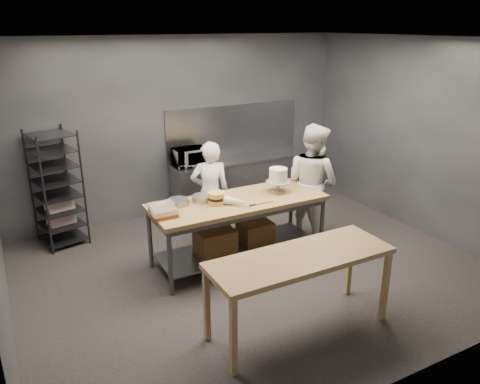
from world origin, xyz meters
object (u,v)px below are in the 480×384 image
object	(u,v)px
near_counter	(301,263)
speed_rack	(57,189)
frosted_cake_stand	(278,177)
layer_cake	(216,198)
work_table	(236,224)
microwave	(190,157)
chef_behind	(210,193)
chef_right	(312,182)

from	to	relation	value
near_counter	speed_rack	xyz separation A→B (m)	(-1.92, 3.49, 0.04)
frosted_cake_stand	layer_cake	xyz separation A→B (m)	(-0.97, -0.01, -0.14)
work_table	speed_rack	xyz separation A→B (m)	(-2.04, 1.79, 0.28)
near_counter	microwave	bearing A→B (deg)	86.28
chef_behind	chef_right	size ratio (longest dim) A/B	0.88
near_counter	frosted_cake_stand	xyz separation A→B (m)	(0.80, 1.71, 0.33)
near_counter	layer_cake	xyz separation A→B (m)	(-0.16, 1.70, 0.19)
chef_right	microwave	distance (m)	2.14
chef_right	frosted_cake_stand	size ratio (longest dim) A/B	5.18
work_table	speed_rack	world-z (taller)	speed_rack
work_table	layer_cake	bearing A→B (deg)	178.72
work_table	layer_cake	size ratio (longest dim) A/B	10.86
speed_rack	microwave	bearing A→B (deg)	2.13
speed_rack	layer_cake	size ratio (longest dim) A/B	7.92
microwave	work_table	bearing A→B (deg)	-93.22
work_table	chef_right	distance (m)	1.45
chef_behind	frosted_cake_stand	xyz separation A→B (m)	(0.72, -0.74, 0.35)
chef_right	layer_cake	xyz separation A→B (m)	(-1.69, -0.17, 0.10)
microwave	frosted_cake_stand	size ratio (longest dim) A/B	1.56
near_counter	chef_behind	bearing A→B (deg)	87.93
chef_right	layer_cake	size ratio (longest dim) A/B	8.13
work_table	chef_behind	xyz separation A→B (m)	(-0.04, 0.75, 0.22)
work_table	frosted_cake_stand	world-z (taller)	frosted_cake_stand
speed_rack	microwave	size ratio (longest dim) A/B	3.23
work_table	microwave	bearing A→B (deg)	86.78
near_counter	chef_right	world-z (taller)	chef_right
chef_behind	microwave	distance (m)	1.16
frosted_cake_stand	chef_behind	bearing A→B (deg)	134.10
chef_behind	frosted_cake_stand	size ratio (longest dim) A/B	4.55
microwave	layer_cake	xyz separation A→B (m)	(-0.39, -1.87, -0.05)
speed_rack	frosted_cake_stand	size ratio (longest dim) A/B	5.05
speed_rack	frosted_cake_stand	world-z (taller)	speed_rack
work_table	near_counter	bearing A→B (deg)	-94.27
near_counter	layer_cake	size ratio (longest dim) A/B	9.05
work_table	near_counter	distance (m)	1.72
chef_behind	near_counter	bearing A→B (deg)	104.88
microwave	frosted_cake_stand	world-z (taller)	frosted_cake_stand
chef_behind	frosted_cake_stand	world-z (taller)	chef_behind
microwave	chef_behind	bearing A→B (deg)	-97.30
near_counter	chef_behind	size ratio (longest dim) A/B	1.27
chef_behind	microwave	xyz separation A→B (m)	(0.14, 1.12, 0.26)
layer_cake	work_table	bearing A→B (deg)	-1.28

